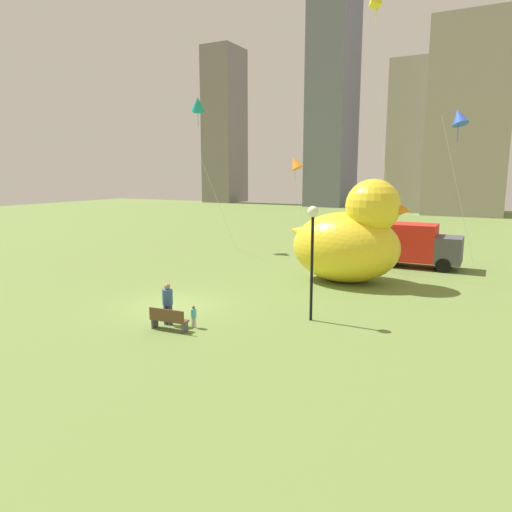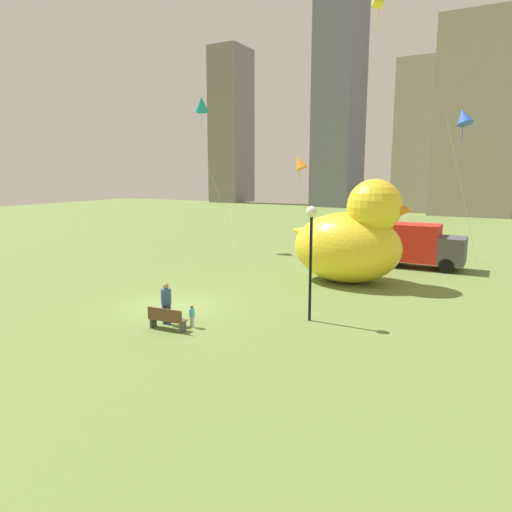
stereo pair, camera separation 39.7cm
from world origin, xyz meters
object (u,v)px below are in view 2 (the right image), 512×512
(giant_inflatable_duck, at_px, (351,239))
(lamppost, at_px, (311,235))
(box_truck, at_px, (417,246))
(park_bench, at_px, (166,319))
(person_adult, at_px, (166,302))
(kite_teal, at_px, (202,105))
(person_child, at_px, (192,315))
(kite_blue, at_px, (464,117))
(kite_orange, at_px, (299,163))

(giant_inflatable_duck, relative_size, lamppost, 1.46)
(lamppost, relative_size, box_truck, 0.86)
(park_bench, bearing_deg, lamppost, 40.59)
(person_adult, relative_size, kite_teal, 0.14)
(person_child, distance_m, giant_inflatable_duck, 11.32)
(lamppost, height_order, box_truck, lamppost)
(person_adult, height_order, lamppost, lamppost)
(box_truck, bearing_deg, person_adult, -111.77)
(giant_inflatable_duck, bearing_deg, box_truck, 68.08)
(box_truck, bearing_deg, person_child, -108.53)
(giant_inflatable_duck, bearing_deg, park_bench, -108.53)
(person_child, distance_m, kite_blue, 24.70)
(person_adult, bearing_deg, kite_teal, 120.49)
(park_bench, xyz_separation_m, kite_orange, (-5.40, 25.31, 6.56))
(kite_orange, bearing_deg, box_truck, -33.09)
(person_adult, height_order, person_child, person_adult)
(kite_orange, distance_m, kite_blue, 14.14)
(kite_blue, bearing_deg, person_adult, -111.57)
(person_adult, bearing_deg, park_bench, -51.09)
(park_bench, relative_size, box_truck, 0.28)
(person_child, height_order, giant_inflatable_duck, giant_inflatable_duck)
(kite_orange, xyz_separation_m, kite_blue, (13.51, -2.97, 2.92))
(park_bench, bearing_deg, kite_teal, 120.79)
(person_adult, height_order, giant_inflatable_duck, giant_inflatable_duck)
(kite_orange, height_order, kite_blue, kite_blue)
(park_bench, xyz_separation_m, kite_teal, (-10.65, 17.87, 10.97))
(park_bench, height_order, person_adult, person_adult)
(person_child, relative_size, giant_inflatable_duck, 0.13)
(box_truck, distance_m, kite_blue, 9.87)
(giant_inflatable_duck, bearing_deg, kite_teal, 156.11)
(box_truck, xyz_separation_m, kite_orange, (-11.73, 7.65, 5.59))
(kite_teal, bearing_deg, park_bench, -59.21)
(person_adult, height_order, kite_blue, kite_blue)
(person_child, xyz_separation_m, lamppost, (3.81, 3.07, 3.12))
(person_adult, relative_size, giant_inflatable_duck, 0.25)
(person_child, height_order, kite_teal, kite_teal)
(park_bench, bearing_deg, box_truck, 70.26)
(person_child, distance_m, box_truck, 17.85)
(giant_inflatable_duck, height_order, kite_orange, kite_orange)
(box_truck, height_order, kite_blue, kite_blue)
(park_bench, height_order, giant_inflatable_duck, giant_inflatable_duck)
(person_adult, relative_size, lamppost, 0.36)
(kite_teal, distance_m, kite_orange, 10.12)
(giant_inflatable_duck, relative_size, kite_teal, 0.57)
(person_adult, distance_m, person_child, 1.25)
(park_bench, height_order, person_child, person_child)
(park_bench, bearing_deg, kite_orange, 102.04)
(park_bench, xyz_separation_m, kite_blue, (8.12, 22.34, 9.47))
(kite_orange, bearing_deg, kite_teal, -125.22)
(kite_teal, relative_size, kite_orange, 1.57)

